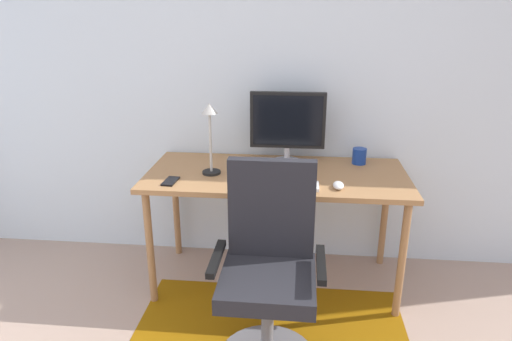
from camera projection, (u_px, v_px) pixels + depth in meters
name	position (u px, v px, depth m)	size (l,w,h in m)	color
wall_back	(267.00, 71.00, 2.95)	(6.00, 0.10, 2.60)	silver
desk	(276.00, 184.00, 2.76)	(1.56, 0.70, 0.75)	#A77648
monitor	(288.00, 123.00, 2.84)	(0.47, 0.18, 0.45)	#B2B2B7
keyboard	(280.00, 185.00, 2.52)	(0.43, 0.13, 0.02)	white
computer_mouse	(338.00, 185.00, 2.49)	(0.06, 0.10, 0.03)	white
coffee_cup	(359.00, 156.00, 2.88)	(0.09, 0.09, 0.10)	navy
cell_phone	(171.00, 181.00, 2.59)	(0.07, 0.14, 0.01)	black
desk_lamp	(210.00, 127.00, 2.63)	(0.11, 0.11, 0.43)	black
office_chair	(269.00, 284.00, 2.18)	(0.52, 0.49, 1.02)	slate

